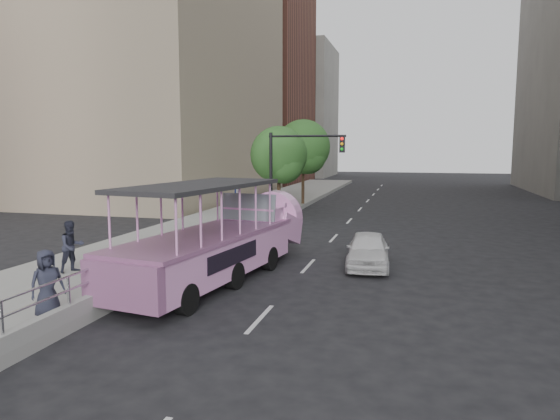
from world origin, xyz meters
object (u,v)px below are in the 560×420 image
object	(u,v)px
street_tree_far	(304,149)
traffic_signal	(292,164)
car	(368,250)
pedestrian_mid	(72,246)
duck_boat	(223,242)
street_tree_near	(280,157)
pedestrian_far	(47,284)
parking_sign	(238,205)

from	to	relation	value
street_tree_far	traffic_signal	bearing A→B (deg)	-81.57
car	pedestrian_mid	xyz separation A→B (m)	(-9.23, -4.49, 0.51)
traffic_signal	street_tree_far	xyz separation A→B (m)	(-1.40, 9.43, 0.81)
duck_boat	street_tree_near	xyz separation A→B (m)	(-1.83, 14.25, 2.61)
traffic_signal	street_tree_near	world-z (taller)	street_tree_near
pedestrian_far	street_tree_far	bearing A→B (deg)	28.46
car	traffic_signal	xyz separation A→B (m)	(-4.85, 8.06, 2.86)
parking_sign	street_tree_near	world-z (taller)	street_tree_near
duck_boat	street_tree_near	size ratio (longest dim) A/B	1.76
pedestrian_far	street_tree_far	size ratio (longest dim) A/B	0.26
duck_boat	parking_sign	world-z (taller)	duck_boat
traffic_signal	street_tree_near	distance (m)	3.80
duck_boat	traffic_signal	bearing A→B (deg)	91.26
pedestrian_mid	traffic_signal	world-z (taller)	traffic_signal
pedestrian_mid	traffic_signal	bearing A→B (deg)	5.81
pedestrian_mid	street_tree_far	xyz separation A→B (m)	(2.98, 21.98, 3.16)
car	parking_sign	distance (m)	6.91
car	street_tree_far	xyz separation A→B (m)	(-6.25, 17.49, 3.67)
pedestrian_mid	car	bearing A→B (deg)	-39.02
pedestrian_mid	parking_sign	size ratio (longest dim) A/B	0.58
street_tree_far	pedestrian_far	bearing A→B (deg)	-91.33
duck_boat	parking_sign	distance (m)	5.95
pedestrian_far	street_tree_near	bearing A→B (deg)	28.63
street_tree_near	pedestrian_mid	bearing A→B (deg)	-99.87
car	pedestrian_mid	world-z (taller)	pedestrian_mid
pedestrian_far	street_tree_far	distance (m)	26.15
duck_boat	traffic_signal	distance (m)	11.07
pedestrian_far	parking_sign	xyz separation A→B (m)	(0.71, 11.40, 0.69)
pedestrian_mid	street_tree_near	xyz separation A→B (m)	(2.78, 15.98, 2.67)
pedestrian_mid	street_tree_far	size ratio (longest dim) A/B	0.26
duck_boat	street_tree_far	size ratio (longest dim) A/B	1.56
street_tree_near	pedestrian_far	bearing A→B (deg)	-91.16
pedestrian_far	traffic_signal	bearing A→B (deg)	22.89
street_tree_far	duck_boat	bearing A→B (deg)	-85.39
pedestrian_mid	duck_boat	bearing A→B (deg)	-44.51
parking_sign	street_tree_far	world-z (taller)	street_tree_far
street_tree_far	parking_sign	bearing A→B (deg)	-89.59
car	pedestrian_far	size ratio (longest dim) A/B	2.26
pedestrian_far	street_tree_far	world-z (taller)	street_tree_far
pedestrian_mid	traffic_signal	distance (m)	13.49
street_tree_near	car	bearing A→B (deg)	-60.69
pedestrian_mid	street_tree_far	distance (m)	22.40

